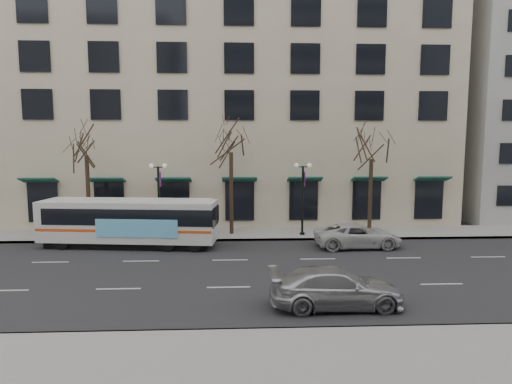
{
  "coord_description": "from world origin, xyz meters",
  "views": [
    {
      "loc": [
        0.43,
        -21.35,
        6.59
      ],
      "look_at": [
        1.42,
        1.25,
        4.0
      ],
      "focal_mm": 30.0,
      "sensor_mm": 36.0,
      "label": 1
    }
  ],
  "objects": [
    {
      "name": "city_bus",
      "position": [
        -6.42,
        5.79,
        1.66
      ],
      "size": [
        11.39,
        3.69,
        3.03
      ],
      "rotation": [
        0.0,
        0.0,
        -0.11
      ],
      "color": "silver",
      "rests_on": "ground"
    },
    {
      "name": "sidewalk_far",
      "position": [
        5.0,
        9.0,
        0.07
      ],
      "size": [
        80.0,
        4.0,
        0.15
      ],
      "primitive_type": "cube",
      "color": "gray",
      "rests_on": "ground"
    },
    {
      "name": "lamp_post_left",
      "position": [
        -4.99,
        8.2,
        2.94
      ],
      "size": [
        1.22,
        0.45,
        5.21
      ],
      "color": "black",
      "rests_on": "ground"
    },
    {
      "name": "tree_far_right",
      "position": [
        10.0,
        8.8,
        6.42
      ],
      "size": [
        3.6,
        3.6,
        8.06
      ],
      "color": "black",
      "rests_on": "ground"
    },
    {
      "name": "ground",
      "position": [
        0.0,
        0.0,
        0.0
      ],
      "size": [
        160.0,
        160.0,
        0.0
      ],
      "primitive_type": "plane",
      "color": "black",
      "rests_on": "ground"
    },
    {
      "name": "white_pickup",
      "position": [
        8.05,
        4.98,
        0.75
      ],
      "size": [
        5.5,
        2.68,
        1.51
      ],
      "primitive_type": "imported",
      "rotation": [
        0.0,
        0.0,
        1.6
      ],
      "color": "#BDBDBD",
      "rests_on": "ground"
    },
    {
      "name": "lamp_post_right",
      "position": [
        5.01,
        8.2,
        2.94
      ],
      "size": [
        1.22,
        0.45,
        5.21
      ],
      "color": "black",
      "rests_on": "ground"
    },
    {
      "name": "tree_far_mid",
      "position": [
        0.0,
        8.8,
        6.91
      ],
      "size": [
        3.6,
        3.6,
        8.55
      ],
      "color": "black",
      "rests_on": "ground"
    },
    {
      "name": "building_hotel",
      "position": [
        -2.0,
        21.0,
        12.0
      ],
      "size": [
        40.0,
        20.0,
        24.0
      ],
      "primitive_type": "cube",
      "color": "#C1AC93",
      "rests_on": "ground"
    },
    {
      "name": "silver_car",
      "position": [
        4.39,
        -4.8,
        0.78
      ],
      "size": [
        5.43,
        2.28,
        1.57
      ],
      "primitive_type": "imported",
      "rotation": [
        0.0,
        0.0,
        1.59
      ],
      "color": "#B9BAC1",
      "rests_on": "ground"
    },
    {
      "name": "tree_far_left",
      "position": [
        -10.0,
        8.8,
        6.7
      ],
      "size": [
        3.6,
        3.6,
        8.34
      ],
      "color": "black",
      "rests_on": "ground"
    }
  ]
}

